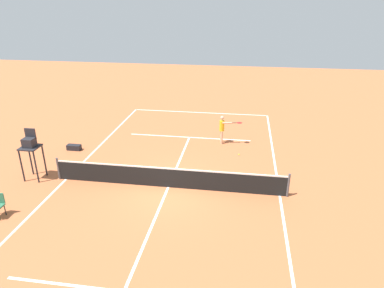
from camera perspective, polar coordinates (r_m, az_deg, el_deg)
name	(u,v)px	position (r m, az deg, el deg)	size (l,w,h in m)	color
ground_plane	(168,187)	(15.58, -3.92, -7.10)	(60.00, 60.00, 0.00)	#B76038
court_lines	(168,187)	(15.58, -3.92, -7.09)	(9.81, 21.99, 0.01)	white
tennis_net	(168,177)	(15.34, -3.97, -5.49)	(10.41, 0.10, 1.07)	#4C4C51
player_serving	(223,127)	(19.78, 5.08, 2.76)	(1.30, 0.45, 1.66)	#D8A884
tennis_ball	(239,154)	(18.72, 7.74, -1.72)	(0.07, 0.07, 0.07)	#CCE033
umpire_chair	(30,147)	(17.20, -25.09, -0.38)	(0.80, 0.80, 2.41)	#232328
equipment_bag	(74,147)	(20.21, -18.84, -0.53)	(0.76, 0.32, 0.30)	black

